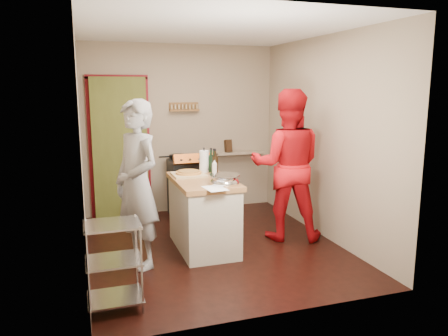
{
  "coord_description": "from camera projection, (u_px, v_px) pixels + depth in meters",
  "views": [
    {
      "loc": [
        -1.49,
        -4.94,
        1.95
      ],
      "look_at": [
        0.14,
        0.0,
        0.98
      ],
      "focal_mm": 35.0,
      "sensor_mm": 36.0,
      "label": 1
    }
  ],
  "objects": [
    {
      "name": "back_wall",
      "position": [
        140.0,
        141.0,
        6.69
      ],
      "size": [
        3.0,
        0.44,
        2.6
      ],
      "color": "gray",
      "rests_on": "ground"
    },
    {
      "name": "person_stripe",
      "position": [
        137.0,
        185.0,
        4.7
      ],
      "size": [
        0.68,
        0.79,
        1.83
      ],
      "primitive_type": "imported",
      "rotation": [
        0.0,
        0.0,
        -1.13
      ],
      "color": "#9F9FA3",
      "rests_on": "ground"
    },
    {
      "name": "ceiling",
      "position": [
        213.0,
        28.0,
        4.95
      ],
      "size": [
        3.0,
        3.5,
        0.02
      ],
      "primitive_type": "cube",
      "color": "white",
      "rests_on": "back_wall"
    },
    {
      "name": "left_wall",
      "position": [
        81.0,
        148.0,
        4.73
      ],
      "size": [
        0.04,
        3.5,
        2.6
      ],
      "primitive_type": "cube",
      "color": "gray",
      "rests_on": "ground"
    },
    {
      "name": "right_wall",
      "position": [
        324.0,
        138.0,
        5.65
      ],
      "size": [
        0.04,
        3.5,
        2.6
      ],
      "primitive_type": "cube",
      "color": "gray",
      "rests_on": "ground"
    },
    {
      "name": "floor",
      "position": [
        214.0,
        246.0,
        5.43
      ],
      "size": [
        3.5,
        3.5,
        0.0
      ],
      "primitive_type": "plane",
      "color": "black",
      "rests_on": "ground"
    },
    {
      "name": "wire_shelving",
      "position": [
        114.0,
        262.0,
        3.84
      ],
      "size": [
        0.48,
        0.4,
        0.8
      ],
      "color": "silver",
      "rests_on": "ground"
    },
    {
      "name": "island",
      "position": [
        204.0,
        212.0,
        5.3
      ],
      "size": [
        0.68,
        1.26,
        1.18
      ],
      "color": "#B6AE9B",
      "rests_on": "ground"
    },
    {
      "name": "stove",
      "position": [
        190.0,
        187.0,
        6.69
      ],
      "size": [
        0.6,
        0.63,
        1.0
      ],
      "color": "black",
      "rests_on": "ground"
    },
    {
      "name": "person_red",
      "position": [
        287.0,
        165.0,
        5.59
      ],
      "size": [
        1.15,
        1.04,
        1.93
      ],
      "primitive_type": "imported",
      "rotation": [
        0.0,
        0.0,
        2.75
      ],
      "color": "#B70C12",
      "rests_on": "ground"
    }
  ]
}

